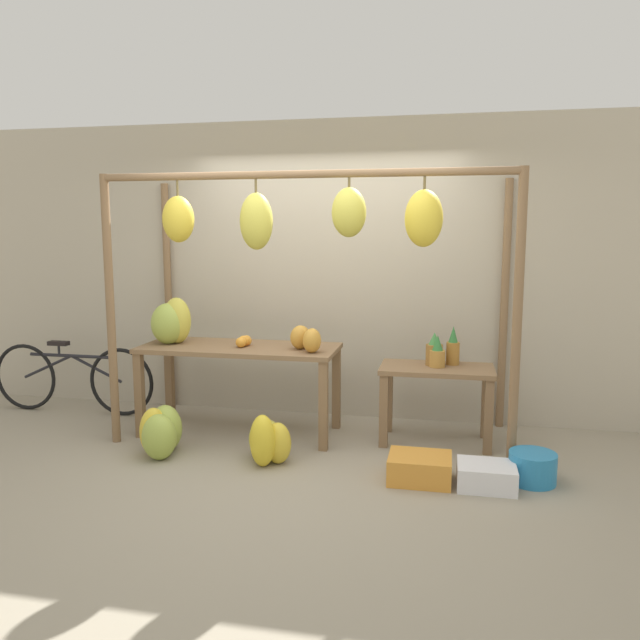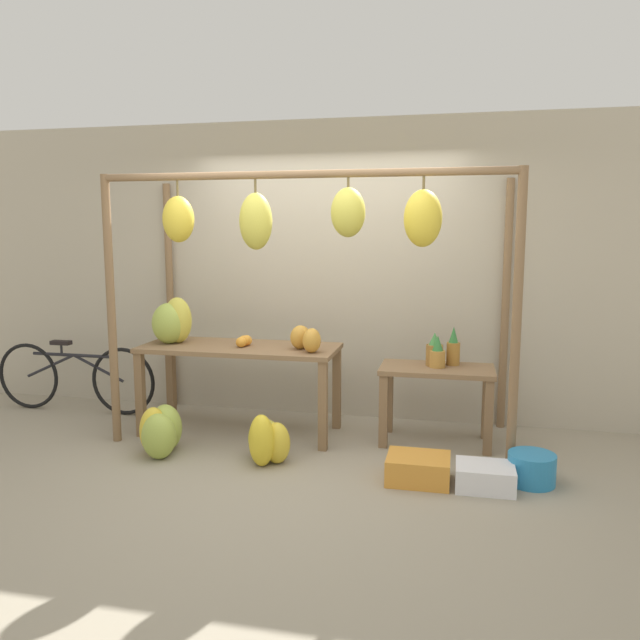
{
  "view_description": "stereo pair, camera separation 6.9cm",
  "coord_description": "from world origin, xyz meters",
  "px_view_note": "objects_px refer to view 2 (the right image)",
  "views": [
    {
      "loc": [
        1.12,
        -4.45,
        1.8
      ],
      "look_at": [
        0.07,
        0.65,
        1.03
      ],
      "focal_mm": 35.0,
      "sensor_mm": 36.0,
      "label": 1
    },
    {
      "loc": [
        1.19,
        -4.43,
        1.8
      ],
      "look_at": [
        0.07,
        0.65,
        1.03
      ],
      "focal_mm": 35.0,
      "sensor_mm": 36.0,
      "label": 2
    }
  ],
  "objects_px": {
    "fruit_crate_white": "(418,469)",
    "pineapple_cluster": "(441,351)",
    "banana_pile_on_table": "(173,322)",
    "orange_pile": "(244,341)",
    "banana_pile_ground_right": "(267,440)",
    "papaya_pile": "(306,339)",
    "banana_pile_ground_left": "(161,432)",
    "blue_bucket": "(532,469)",
    "fruit_crate_purple": "(485,477)",
    "parked_bicycle": "(75,377)"
  },
  "relations": [
    {
      "from": "fruit_crate_white",
      "to": "orange_pile",
      "type": "bearing_deg",
      "value": 154.19
    },
    {
      "from": "parked_bicycle",
      "to": "papaya_pile",
      "type": "distance_m",
      "value": 2.52
    },
    {
      "from": "banana_pile_ground_right",
      "to": "blue_bucket",
      "type": "height_order",
      "value": "banana_pile_ground_right"
    },
    {
      "from": "banana_pile_ground_left",
      "to": "banana_pile_ground_right",
      "type": "distance_m",
      "value": 0.89
    },
    {
      "from": "pineapple_cluster",
      "to": "papaya_pile",
      "type": "xyz_separation_m",
      "value": [
        -1.11,
        -0.24,
        0.11
      ]
    },
    {
      "from": "banana_pile_on_table",
      "to": "blue_bucket",
      "type": "distance_m",
      "value": 3.22
    },
    {
      "from": "orange_pile",
      "to": "parked_bicycle",
      "type": "relative_size",
      "value": 0.11
    },
    {
      "from": "papaya_pile",
      "to": "banana_pile_ground_right",
      "type": "bearing_deg",
      "value": -108.39
    },
    {
      "from": "pineapple_cluster",
      "to": "parked_bicycle",
      "type": "relative_size",
      "value": 0.19
    },
    {
      "from": "banana_pile_on_table",
      "to": "fruit_crate_purple",
      "type": "height_order",
      "value": "banana_pile_on_table"
    },
    {
      "from": "papaya_pile",
      "to": "banana_pile_on_table",
      "type": "bearing_deg",
      "value": 175.31
    },
    {
      "from": "banana_pile_ground_right",
      "to": "parked_bicycle",
      "type": "relative_size",
      "value": 0.29
    },
    {
      "from": "pineapple_cluster",
      "to": "papaya_pile",
      "type": "relative_size",
      "value": 0.95
    },
    {
      "from": "blue_bucket",
      "to": "banana_pile_ground_right",
      "type": "bearing_deg",
      "value": -179.86
    },
    {
      "from": "papaya_pile",
      "to": "blue_bucket",
      "type": "bearing_deg",
      "value": -16.88
    },
    {
      "from": "blue_bucket",
      "to": "papaya_pile",
      "type": "height_order",
      "value": "papaya_pile"
    },
    {
      "from": "banana_pile_ground_right",
      "to": "papaya_pile",
      "type": "bearing_deg",
      "value": 71.61
    },
    {
      "from": "banana_pile_ground_left",
      "to": "papaya_pile",
      "type": "bearing_deg",
      "value": 27.69
    },
    {
      "from": "banana_pile_ground_right",
      "to": "parked_bicycle",
      "type": "height_order",
      "value": "parked_bicycle"
    },
    {
      "from": "pineapple_cluster",
      "to": "fruit_crate_purple",
      "type": "height_order",
      "value": "pineapple_cluster"
    },
    {
      "from": "banana_pile_on_table",
      "to": "banana_pile_ground_left",
      "type": "height_order",
      "value": "banana_pile_on_table"
    },
    {
      "from": "fruit_crate_white",
      "to": "parked_bicycle",
      "type": "bearing_deg",
      "value": 163.47
    },
    {
      "from": "orange_pile",
      "to": "fruit_crate_white",
      "type": "distance_m",
      "value": 1.89
    },
    {
      "from": "pineapple_cluster",
      "to": "fruit_crate_purple",
      "type": "relative_size",
      "value": 0.82
    },
    {
      "from": "banana_pile_ground_left",
      "to": "banana_pile_ground_right",
      "type": "relative_size",
      "value": 1.02
    },
    {
      "from": "orange_pile",
      "to": "blue_bucket",
      "type": "relative_size",
      "value": 0.54
    },
    {
      "from": "fruit_crate_white",
      "to": "blue_bucket",
      "type": "relative_size",
      "value": 1.34
    },
    {
      "from": "banana_pile_ground_left",
      "to": "banana_pile_ground_right",
      "type": "height_order",
      "value": "banana_pile_ground_right"
    },
    {
      "from": "blue_bucket",
      "to": "papaya_pile",
      "type": "xyz_separation_m",
      "value": [
        -1.78,
        0.54,
        0.78
      ]
    },
    {
      "from": "papaya_pile",
      "to": "fruit_crate_purple",
      "type": "relative_size",
      "value": 0.87
    },
    {
      "from": "fruit_crate_purple",
      "to": "fruit_crate_white",
      "type": "bearing_deg",
      "value": 176.82
    },
    {
      "from": "banana_pile_on_table",
      "to": "fruit_crate_purple",
      "type": "distance_m",
      "value": 2.96
    },
    {
      "from": "banana_pile_on_table",
      "to": "fruit_crate_purple",
      "type": "bearing_deg",
      "value": -16.52
    },
    {
      "from": "parked_bicycle",
      "to": "banana_pile_ground_left",
      "type": "bearing_deg",
      "value": -33.45
    },
    {
      "from": "banana_pile_ground_right",
      "to": "blue_bucket",
      "type": "distance_m",
      "value": 1.96
    },
    {
      "from": "papaya_pile",
      "to": "fruit_crate_purple",
      "type": "distance_m",
      "value": 1.8
    },
    {
      "from": "pineapple_cluster",
      "to": "fruit_crate_white",
      "type": "bearing_deg",
      "value": -97.16
    },
    {
      "from": "orange_pile",
      "to": "blue_bucket",
      "type": "bearing_deg",
      "value": -14.82
    },
    {
      "from": "parked_bicycle",
      "to": "papaya_pile",
      "type": "relative_size",
      "value": 4.9
    },
    {
      "from": "banana_pile_on_table",
      "to": "orange_pile",
      "type": "relative_size",
      "value": 2.4
    },
    {
      "from": "orange_pile",
      "to": "banana_pile_ground_right",
      "type": "bearing_deg",
      "value": -58.09
    },
    {
      "from": "fruit_crate_purple",
      "to": "orange_pile",
      "type": "bearing_deg",
      "value": 158.9
    },
    {
      "from": "blue_bucket",
      "to": "orange_pile",
      "type": "bearing_deg",
      "value": 165.18
    },
    {
      "from": "banana_pile_on_table",
      "to": "orange_pile",
      "type": "distance_m",
      "value": 0.7
    },
    {
      "from": "orange_pile",
      "to": "banana_pile_ground_left",
      "type": "relative_size",
      "value": 0.35
    },
    {
      "from": "pineapple_cluster",
      "to": "parked_bicycle",
      "type": "bearing_deg",
      "value": 178.39
    },
    {
      "from": "fruit_crate_white",
      "to": "pineapple_cluster",
      "type": "bearing_deg",
      "value": 82.84
    },
    {
      "from": "blue_bucket",
      "to": "banana_pile_on_table",
      "type": "bearing_deg",
      "value": 168.03
    },
    {
      "from": "pineapple_cluster",
      "to": "banana_pile_ground_left",
      "type": "bearing_deg",
      "value": -159.73
    },
    {
      "from": "banana_pile_on_table",
      "to": "banana_pile_ground_right",
      "type": "bearing_deg",
      "value": -31.19
    }
  ]
}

